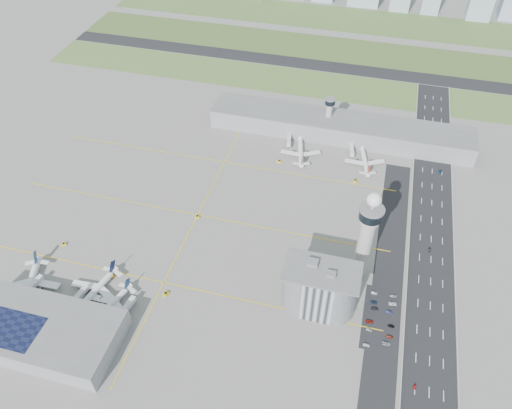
% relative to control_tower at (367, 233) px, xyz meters
% --- Properties ---
extents(ground, '(1000.00, 1000.00, 0.00)m').
position_rel_control_tower_xyz_m(ground, '(-72.00, -8.00, -35.04)').
color(ground, gray).
extents(grass_strip_0, '(480.00, 50.00, 0.08)m').
position_rel_control_tower_xyz_m(grass_strip_0, '(-92.00, 217.00, -35.00)').
color(grass_strip_0, '#486A32').
rests_on(grass_strip_0, ground).
extents(grass_strip_1, '(480.00, 60.00, 0.08)m').
position_rel_control_tower_xyz_m(grass_strip_1, '(-92.00, 292.00, -35.00)').
color(grass_strip_1, '#425729').
rests_on(grass_strip_1, ground).
extents(grass_strip_2, '(480.00, 70.00, 0.08)m').
position_rel_control_tower_xyz_m(grass_strip_2, '(-92.00, 372.00, -35.00)').
color(grass_strip_2, '#4B642F').
rests_on(grass_strip_2, ground).
extents(runway, '(480.00, 22.00, 0.10)m').
position_rel_control_tower_xyz_m(runway, '(-92.00, 254.00, -34.98)').
color(runway, black).
rests_on(runway, ground).
extents(highway, '(28.00, 500.00, 0.10)m').
position_rel_control_tower_xyz_m(highway, '(43.00, -8.00, -34.99)').
color(highway, black).
rests_on(highway, ground).
extents(barrier_left, '(0.60, 500.00, 1.20)m').
position_rel_control_tower_xyz_m(barrier_left, '(29.00, -8.00, -34.44)').
color(barrier_left, '#9E9E99').
rests_on(barrier_left, ground).
extents(barrier_right, '(0.60, 500.00, 1.20)m').
position_rel_control_tower_xyz_m(barrier_right, '(57.00, -8.00, -34.44)').
color(barrier_right, '#9E9E99').
rests_on(barrier_right, ground).
extents(landside_road, '(18.00, 260.00, 0.08)m').
position_rel_control_tower_xyz_m(landside_road, '(18.00, -18.00, -35.00)').
color(landside_road, black).
rests_on(landside_road, ground).
extents(parking_lot, '(20.00, 44.00, 0.10)m').
position_rel_control_tower_xyz_m(parking_lot, '(16.00, -30.00, -34.99)').
color(parking_lot, black).
rests_on(parking_lot, ground).
extents(taxiway_line_h_0, '(260.00, 0.60, 0.01)m').
position_rel_control_tower_xyz_m(taxiway_line_h_0, '(-112.00, -38.00, -35.04)').
color(taxiway_line_h_0, yellow).
rests_on(taxiway_line_h_0, ground).
extents(taxiway_line_h_1, '(260.00, 0.60, 0.01)m').
position_rel_control_tower_xyz_m(taxiway_line_h_1, '(-112.00, 22.00, -35.04)').
color(taxiway_line_h_1, yellow).
rests_on(taxiway_line_h_1, ground).
extents(taxiway_line_h_2, '(260.00, 0.60, 0.01)m').
position_rel_control_tower_xyz_m(taxiway_line_h_2, '(-112.00, 82.00, -35.04)').
color(taxiway_line_h_2, yellow).
rests_on(taxiway_line_h_2, ground).
extents(taxiway_line_v, '(0.60, 260.00, 0.01)m').
position_rel_control_tower_xyz_m(taxiway_line_v, '(-112.00, 22.00, -35.04)').
color(taxiway_line_v, yellow).
rests_on(taxiway_line_v, ground).
extents(control_tower, '(14.00, 14.00, 64.50)m').
position_rel_control_tower_xyz_m(control_tower, '(0.00, 0.00, 0.00)').
color(control_tower, '#ADAAA5').
rests_on(control_tower, ground).
extents(secondary_tower, '(8.60, 8.60, 31.90)m').
position_rel_control_tower_xyz_m(secondary_tower, '(-42.00, 142.00, -16.24)').
color(secondary_tower, '#ADAAA5').
rests_on(secondary_tower, ground).
extents(admin_building, '(42.00, 24.00, 33.50)m').
position_rel_control_tower_xyz_m(admin_building, '(-20.01, -30.00, -19.74)').
color(admin_building, '#B2B2B7').
rests_on(admin_building, ground).
extents(terminal_pier, '(210.00, 32.00, 15.80)m').
position_rel_control_tower_xyz_m(terminal_pier, '(-32.00, 140.00, -27.14)').
color(terminal_pier, gray).
rests_on(terminal_pier, ground).
extents(near_terminal, '(84.00, 42.00, 13.00)m').
position_rel_control_tower_xyz_m(near_terminal, '(-160.07, -90.02, -28.62)').
color(near_terminal, gray).
rests_on(near_terminal, ground).
extents(airplane_near_a, '(46.95, 50.96, 11.74)m').
position_rel_control_tower_xyz_m(airplane_near_a, '(-186.24, -63.20, -29.17)').
color(airplane_near_a, white).
rests_on(airplane_near_a, ground).
extents(airplane_near_b, '(41.30, 45.85, 11.10)m').
position_rel_control_tower_xyz_m(airplane_near_b, '(-147.23, -56.80, -29.49)').
color(airplane_near_b, white).
rests_on(airplane_near_b, ground).
extents(airplane_near_c, '(38.70, 42.23, 9.83)m').
position_rel_control_tower_xyz_m(airplane_near_c, '(-134.16, -63.54, -30.12)').
color(airplane_near_c, white).
rests_on(airplane_near_c, ground).
extents(airplane_far_a, '(38.83, 43.04, 10.38)m').
position_rel_control_tower_xyz_m(airplane_far_a, '(-57.12, 106.92, -29.85)').
color(airplane_far_a, white).
rests_on(airplane_far_a, ground).
extents(airplane_far_b, '(38.54, 42.62, 10.22)m').
position_rel_control_tower_xyz_m(airplane_far_b, '(-7.60, 108.52, -29.93)').
color(airplane_far_b, white).
rests_on(airplane_far_b, ground).
extents(jet_bridge_near_0, '(5.39, 14.31, 5.70)m').
position_rel_control_tower_xyz_m(jet_bridge_near_0, '(-185.00, -69.00, -32.19)').
color(jet_bridge_near_0, silver).
rests_on(jet_bridge_near_0, ground).
extents(jet_bridge_near_1, '(5.39, 14.31, 5.70)m').
position_rel_control_tower_xyz_m(jet_bridge_near_1, '(-155.00, -69.00, -32.19)').
color(jet_bridge_near_1, silver).
rests_on(jet_bridge_near_1, ground).
extents(jet_bridge_near_2, '(5.39, 14.31, 5.70)m').
position_rel_control_tower_xyz_m(jet_bridge_near_2, '(-125.00, -69.00, -32.19)').
color(jet_bridge_near_2, silver).
rests_on(jet_bridge_near_2, ground).
extents(jet_bridge_far_0, '(5.39, 14.31, 5.70)m').
position_rel_control_tower_xyz_m(jet_bridge_far_0, '(-70.00, 124.00, -32.19)').
color(jet_bridge_far_0, silver).
rests_on(jet_bridge_far_0, ground).
extents(jet_bridge_far_1, '(5.39, 14.31, 5.70)m').
position_rel_control_tower_xyz_m(jet_bridge_far_1, '(-20.00, 124.00, -32.19)').
color(jet_bridge_far_1, silver).
rests_on(jet_bridge_far_1, ground).
extents(tug_0, '(3.56, 3.21, 1.71)m').
position_rel_control_tower_xyz_m(tug_0, '(-186.10, -26.35, -34.19)').
color(tug_0, gold).
rests_on(tug_0, ground).
extents(tug_1, '(2.63, 3.36, 1.74)m').
position_rel_control_tower_xyz_m(tug_1, '(-143.77, -41.42, -34.17)').
color(tug_1, orange).
rests_on(tug_1, ground).
extents(tug_2, '(3.09, 3.76, 1.89)m').
position_rel_control_tower_xyz_m(tug_2, '(-107.34, -46.00, -34.10)').
color(tug_2, '#D5B400').
rests_on(tug_2, ground).
extents(tug_3, '(3.40, 2.96, 1.66)m').
position_rel_control_tower_xyz_m(tug_3, '(-111.53, 19.58, -34.21)').
color(tug_3, gold).
rests_on(tug_3, ground).
extents(tug_4, '(3.64, 3.64, 1.77)m').
position_rel_control_tower_xyz_m(tug_4, '(-71.19, 92.78, -34.15)').
color(tug_4, yellow).
rests_on(tug_4, ground).
extents(tug_5, '(2.24, 3.14, 1.77)m').
position_rel_control_tower_xyz_m(tug_5, '(-12.00, 84.96, -34.15)').
color(tug_5, yellow).
rests_on(tug_5, ground).
extents(car_lot_0, '(3.94, 1.79, 1.31)m').
position_rel_control_tower_xyz_m(car_lot_0, '(9.89, -49.56, -34.39)').
color(car_lot_0, silver).
rests_on(car_lot_0, ground).
extents(car_lot_1, '(3.44, 1.47, 1.10)m').
position_rel_control_tower_xyz_m(car_lot_1, '(10.38, -39.66, -34.49)').
color(car_lot_1, gray).
rests_on(car_lot_1, ground).
extents(car_lot_2, '(4.43, 2.43, 1.18)m').
position_rel_control_tower_xyz_m(car_lot_2, '(10.09, -34.16, -34.45)').
color(car_lot_2, maroon).
rests_on(car_lot_2, ground).
extents(car_lot_3, '(4.24, 2.29, 1.17)m').
position_rel_control_tower_xyz_m(car_lot_3, '(12.16, -24.59, -34.46)').
color(car_lot_3, black).
rests_on(car_lot_3, ground).
extents(car_lot_4, '(3.98, 1.96, 1.31)m').
position_rel_control_tower_xyz_m(car_lot_4, '(11.21, -20.47, -34.39)').
color(car_lot_4, '#182E4A').
rests_on(car_lot_4, ground).
extents(car_lot_5, '(3.60, 1.47, 1.16)m').
position_rel_control_tower_xyz_m(car_lot_5, '(10.88, -13.71, -34.46)').
color(car_lot_5, silver).
rests_on(car_lot_5, ground).
extents(car_lot_6, '(4.73, 2.33, 1.29)m').
position_rel_control_tower_xyz_m(car_lot_6, '(20.15, -46.00, -34.40)').
color(car_lot_6, '#9197AB').
rests_on(car_lot_6, ground).
extents(car_lot_7, '(3.83, 1.69, 1.09)m').
position_rel_control_tower_xyz_m(car_lot_7, '(21.72, -41.10, -34.49)').
color(car_lot_7, maroon).
rests_on(car_lot_7, ground).
extents(car_lot_8, '(3.52, 1.45, 1.20)m').
position_rel_control_tower_xyz_m(car_lot_8, '(22.07, -34.05, -34.44)').
color(car_lot_8, black).
rests_on(car_lot_8, ground).
extents(car_lot_9, '(3.77, 1.73, 1.20)m').
position_rel_control_tower_xyz_m(car_lot_9, '(20.15, -25.06, -34.44)').
color(car_lot_9, navy).
rests_on(car_lot_9, ground).
extents(car_lot_10, '(4.93, 2.74, 1.31)m').
position_rel_control_tower_xyz_m(car_lot_10, '(21.86, -18.78, -34.39)').
color(car_lot_10, white).
rests_on(car_lot_10, ground).
extents(car_lot_11, '(4.26, 2.21, 1.18)m').
position_rel_control_tower_xyz_m(car_lot_11, '(21.84, -12.99, -34.45)').
color(car_lot_11, '#A4A5AB').
rests_on(car_lot_11, ground).
extents(car_hw_0, '(1.83, 3.40, 1.10)m').
position_rel_control_tower_xyz_m(car_hw_0, '(35.74, -67.04, -34.49)').
color(car_hw_0, '#A8141B').
rests_on(car_hw_0, ground).
extents(car_hw_1, '(1.74, 3.66, 1.16)m').
position_rel_control_tower_xyz_m(car_hw_1, '(41.83, 29.57, -34.46)').
color(car_hw_1, black).
rests_on(car_hw_1, ground).
extents(car_hw_2, '(2.70, 4.79, 1.26)m').
position_rel_control_tower_xyz_m(car_hw_2, '(48.86, 112.36, -34.41)').
color(car_hw_2, navy).
rests_on(car_hw_2, ground).
extents(car_hw_4, '(1.55, 3.40, 1.13)m').
position_rel_control_tower_xyz_m(car_hw_4, '(35.32, 173.37, -34.47)').
color(car_hw_4, '#9E9E9E').
rests_on(car_hw_4, ground).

